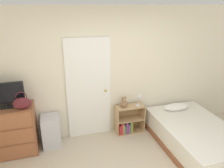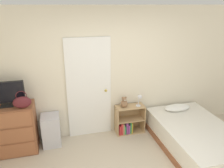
% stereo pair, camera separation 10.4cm
% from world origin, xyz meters
% --- Properties ---
extents(wall_back, '(10.00, 0.06, 2.55)m').
position_xyz_m(wall_back, '(0.00, 2.03, 1.27)').
color(wall_back, beige).
rests_on(wall_back, ground_plane).
extents(door_closed, '(0.86, 0.09, 2.00)m').
position_xyz_m(door_closed, '(-0.38, 1.98, 1.00)').
color(door_closed, white).
rests_on(door_closed, ground_plane).
extents(dresser, '(0.81, 0.47, 0.91)m').
position_xyz_m(dresser, '(-1.82, 1.74, 0.46)').
color(dresser, brown).
rests_on(dresser, ground_plane).
extents(tv, '(0.62, 0.16, 0.44)m').
position_xyz_m(tv, '(-1.84, 1.76, 1.14)').
color(tv, black).
rests_on(tv, dresser).
extents(handbag, '(0.30, 0.13, 0.31)m').
position_xyz_m(handbag, '(-1.57, 1.61, 1.02)').
color(handbag, '#591E23').
rests_on(handbag, dresser).
extents(storage_bin, '(0.34, 0.36, 0.61)m').
position_xyz_m(storage_bin, '(-1.16, 1.80, 0.30)').
color(storage_bin, silver).
rests_on(storage_bin, ground_plane).
extents(bookshelf, '(0.59, 0.28, 0.60)m').
position_xyz_m(bookshelf, '(0.38, 1.84, 0.23)').
color(bookshelf, tan).
rests_on(bookshelf, ground_plane).
extents(teddy_bear, '(0.15, 0.15, 0.22)m').
position_xyz_m(teddy_bear, '(0.29, 1.84, 0.69)').
color(teddy_bear, '#8C6647').
rests_on(teddy_bear, bookshelf).
extents(desk_lamp, '(0.11, 0.11, 0.25)m').
position_xyz_m(desk_lamp, '(0.61, 1.80, 0.77)').
color(desk_lamp, silver).
rests_on(desk_lamp, bookshelf).
extents(bed, '(1.24, 1.97, 0.56)m').
position_xyz_m(bed, '(1.43, 1.00, 0.23)').
color(bed, brown).
rests_on(bed, ground_plane).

